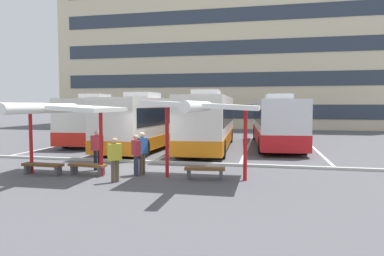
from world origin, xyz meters
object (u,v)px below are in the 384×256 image
at_px(coach_bus_0, 103,121).
at_px(waiting_passenger_0, 115,157).
at_px(bench_1, 87,167).
at_px(waiting_shelter_1, 204,107).
at_px(bench_0, 43,166).
at_px(bench_2, 205,170).
at_px(coach_bus_2, 209,122).
at_px(waiting_passenger_1, 136,152).
at_px(waiting_passenger_3, 97,147).
at_px(coach_bus_3, 276,123).
at_px(coach_bus_1, 152,122).
at_px(waiting_shelter_0, 60,109).
at_px(waiting_passenger_2, 142,150).

xyz_separation_m(coach_bus_0, waiting_passenger_0, (6.52, -12.24, -0.69)).
bearing_deg(bench_1, waiting_shelter_1, 0.07).
relative_size(bench_0, bench_2, 1.11).
distance_m(coach_bus_2, waiting_passenger_1, 9.02).
distance_m(coach_bus_2, waiting_passenger_3, 8.87).
xyz_separation_m(coach_bus_3, waiting_passenger_0, (-5.96, -12.57, -0.65)).
bearing_deg(waiting_passenger_1, coach_bus_3, 63.39).
bearing_deg(coach_bus_1, coach_bus_2, 1.31).
bearing_deg(waiting_shelter_0, waiting_passenger_2, 16.46).
xyz_separation_m(waiting_shelter_0, bench_0, (-0.90, 0.08, -2.30)).
bearing_deg(bench_1, coach_bus_0, 113.49).
distance_m(coach_bus_0, waiting_passenger_2, 12.83).
bearing_deg(bench_2, waiting_passenger_1, 177.85).
bearing_deg(waiting_shelter_1, waiting_passenger_0, -162.20).
height_order(bench_0, waiting_shelter_1, waiting_shelter_1).
bearing_deg(coach_bus_2, waiting_passenger_0, -99.88).
xyz_separation_m(coach_bus_1, waiting_shelter_0, (-0.54, -9.47, 1.00)).
bearing_deg(waiting_shelter_0, waiting_passenger_3, 61.64).
distance_m(coach_bus_1, waiting_passenger_3, 8.05).
distance_m(bench_1, waiting_passenger_1, 2.05).
xyz_separation_m(coach_bus_1, bench_0, (-1.44, -9.39, -1.31)).
distance_m(waiting_shelter_0, waiting_passenger_0, 3.11).
bearing_deg(waiting_passenger_2, bench_2, -6.87).
height_order(coach_bus_1, bench_2, coach_bus_1).
relative_size(coach_bus_1, waiting_passenger_2, 6.82).
bearing_deg(coach_bus_0, waiting_passenger_3, -64.89).
distance_m(coach_bus_1, bench_0, 9.59).
xyz_separation_m(waiting_shelter_1, bench_2, (0.00, 0.21, -2.38)).
xyz_separation_m(coach_bus_1, coach_bus_2, (3.76, 0.09, 0.05)).
bearing_deg(waiting_passenger_2, waiting_shelter_1, -11.31).
bearing_deg(waiting_passenger_1, bench_2, -2.15).
bearing_deg(bench_0, waiting_passenger_0, -11.49).
relative_size(coach_bus_3, bench_1, 7.04).
bearing_deg(coach_bus_3, bench_0, -128.32).
bearing_deg(waiting_passenger_3, coach_bus_0, 115.11).
relative_size(bench_1, waiting_shelter_1, 0.31).
distance_m(waiting_passenger_1, waiting_passenger_2, 0.28).
height_order(coach_bus_2, waiting_shelter_0, coach_bus_2).
relative_size(bench_1, bench_2, 1.03).
height_order(waiting_shelter_0, bench_1, waiting_shelter_0).
height_order(coach_bus_0, coach_bus_3, coach_bus_0).
relative_size(waiting_shelter_1, waiting_passenger_0, 3.15).
distance_m(coach_bus_1, waiting_shelter_1, 10.47).
height_order(waiting_shelter_0, waiting_passenger_3, waiting_shelter_0).
relative_size(coach_bus_3, waiting_passenger_1, 6.93).
height_order(waiting_shelter_1, waiting_passenger_2, waiting_shelter_1).
bearing_deg(waiting_shelter_0, bench_1, 22.09).
xyz_separation_m(coach_bus_1, bench_2, (5.08, -8.89, -1.31)).
height_order(coach_bus_1, bench_1, coach_bus_1).
bearing_deg(coach_bus_3, bench_1, -123.22).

